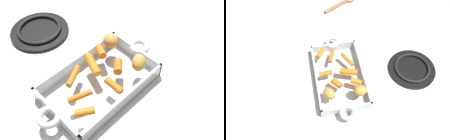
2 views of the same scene
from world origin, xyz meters
The scene contains 13 objects.
ground_plane centered at (0.00, 0.00, 0.00)m, with size 2.39×2.39×0.00m, color silver.
roasting_dish centered at (0.00, 0.00, 0.02)m, with size 0.39×0.19×0.05m.
baby_carrot_center_right centered at (-0.05, 0.04, 0.06)m, with size 0.02×0.02×0.07m, color orange.
baby_carrot_short centered at (0.05, -0.02, 0.06)m, with size 0.02×0.02×0.04m, color orange.
baby_carrot_northwest centered at (-0.08, -0.02, 0.05)m, with size 0.02×0.02×0.06m, color orange.
baby_carrot_southeast centered at (-0.10, -0.06, 0.06)m, with size 0.02×0.02×0.05m, color orange.
baby_carrot_center_left centered at (0.00, -0.05, 0.06)m, with size 0.02×0.02×0.05m, color orange.
baby_carrot_southwest centered at (0.01, 0.03, 0.06)m, with size 0.02×0.02×0.07m, color orange.
baby_carrot_northeast centered at (0.06, 0.05, 0.06)m, with size 0.02×0.02×0.04m, color orange.
potato_corner centered at (0.09, -0.06, 0.07)m, with size 0.05×0.04×0.04m, color gold.
potato_golden_small centered at (0.10, 0.06, 0.07)m, with size 0.05×0.04×0.04m, color gold.
stove_burner_rear centered at (0.01, 0.30, 0.01)m, with size 0.19×0.19×0.02m.
serving_spoon centered at (-0.44, 0.10, 0.01)m, with size 0.12×0.18×0.02m.
Camera 2 is at (0.51, -0.10, 0.84)m, focal length 38.91 mm.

